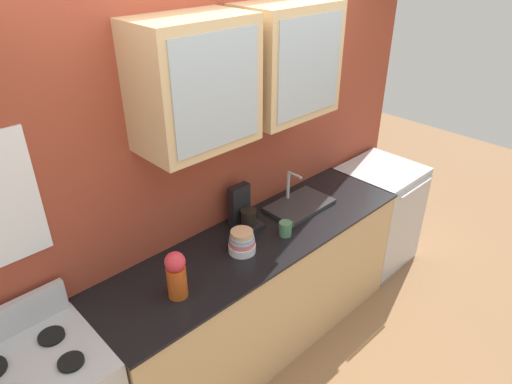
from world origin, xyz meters
TOP-DOWN VIEW (x-y plane):
  - ground_plane at (0.00, 0.00)m, footprint 10.00×10.00m
  - back_wall_unit at (-0.01, 0.32)m, footprint 3.77×0.49m
  - counter at (0.00, 0.00)m, footprint 2.32×0.65m
  - sink_faucet at (0.48, 0.08)m, footprint 0.49×0.30m
  - bowl_stack at (-0.18, -0.03)m, footprint 0.17×0.17m
  - vase at (-0.71, -0.08)m, footprint 0.11×0.11m
  - cup_near_sink at (0.15, -0.09)m, footprint 0.12×0.09m
  - dishwasher at (1.47, -0.00)m, footprint 0.64×0.63m
  - coffee_maker at (0.03, 0.19)m, footprint 0.17×0.20m

SIDE VIEW (x-z plane):
  - ground_plane at x=0.00m, z-range 0.00..0.00m
  - dishwasher at x=1.47m, z-range 0.00..0.94m
  - counter at x=0.00m, z-range 0.00..0.94m
  - sink_faucet at x=0.48m, z-range 0.83..1.08m
  - cup_near_sink at x=0.15m, z-range 0.94..1.03m
  - bowl_stack at x=-0.18m, z-range 0.93..1.08m
  - coffee_maker at x=0.03m, z-range 0.90..1.19m
  - vase at x=-0.71m, z-range 0.94..1.23m
  - back_wall_unit at x=-0.01m, z-range 0.13..3.03m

